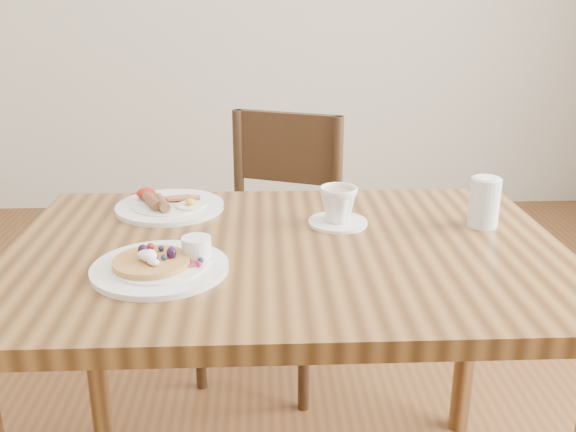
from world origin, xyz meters
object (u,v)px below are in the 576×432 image
(dining_table, at_px, (288,288))
(pancake_plate, at_px, (162,264))
(chair_far, at_px, (275,234))
(breakfast_plate, at_px, (168,205))
(teacup_saucer, at_px, (338,207))
(water_glass, at_px, (484,202))

(dining_table, distance_m, pancake_plate, 0.30)
(dining_table, distance_m, chair_far, 0.75)
(chair_far, bearing_deg, breakfast_plate, 81.20)
(chair_far, bearing_deg, teacup_saucer, 124.17)
(chair_far, distance_m, water_glass, 0.85)
(water_glass, bearing_deg, chair_far, 126.95)
(teacup_saucer, bearing_deg, pancake_plate, -146.66)
(teacup_saucer, bearing_deg, breakfast_plate, 163.32)
(chair_far, distance_m, pancake_plate, 0.92)
(dining_table, bearing_deg, chair_far, 91.05)
(dining_table, relative_size, water_glass, 10.39)
(dining_table, bearing_deg, pancake_plate, -155.98)
(water_glass, bearing_deg, breakfast_plate, 168.58)
(dining_table, xyz_separation_m, chair_far, (-0.01, 0.74, -0.16))
(chair_far, height_order, pancake_plate, chair_far)
(dining_table, distance_m, breakfast_plate, 0.40)
(teacup_saucer, relative_size, water_glass, 1.21)
(breakfast_plate, distance_m, teacup_saucer, 0.43)
(dining_table, relative_size, chair_far, 1.36)
(teacup_saucer, bearing_deg, water_glass, -4.68)
(water_glass, bearing_deg, teacup_saucer, 175.32)
(breakfast_plate, bearing_deg, teacup_saucer, -16.68)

